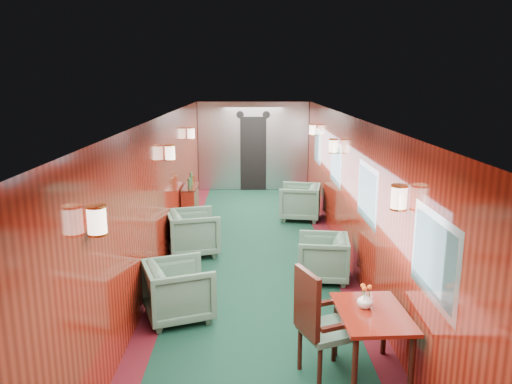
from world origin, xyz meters
TOP-DOWN VIEW (x-y plane):
  - room at (0.00, 0.00)m, footprint 12.00×12.10m
  - bulkhead at (0.00, 5.91)m, footprint 2.98×0.17m
  - windows_right at (1.49, 0.25)m, footprint 0.02×8.60m
  - wall_sconces at (0.00, 0.57)m, footprint 2.97×7.97m
  - dining_table at (1.11, -3.03)m, footprint 0.71×0.98m
  - side_chair at (0.57, -3.05)m, footprint 0.66×0.68m
  - credenza at (-1.34, 2.51)m, footprint 0.29×0.91m
  - flower_vase at (1.05, -2.95)m, footprint 0.20×0.20m
  - armchair_left_near at (-1.00, -1.71)m, footprint 1.03×1.02m
  - armchair_left_far at (-1.08, 0.67)m, footprint 1.03×1.02m
  - armchair_right_near at (0.99, -0.50)m, footprint 0.85×0.83m
  - armchair_right_far at (0.98, 2.86)m, footprint 0.98×0.96m

SIDE VIEW (x-z plane):
  - armchair_right_near at x=0.99m, z-range 0.00..0.69m
  - armchair_left_near at x=-1.00m, z-range 0.00..0.74m
  - armchair_right_far at x=0.98m, z-range 0.00..0.77m
  - armchair_left_far at x=-1.08m, z-range 0.00..0.77m
  - credenza at x=-1.34m, z-range -0.13..0.96m
  - dining_table at x=1.11m, z-range 0.24..0.96m
  - side_chair at x=0.57m, z-range 0.05..1.22m
  - flower_vase at x=1.05m, z-range 0.72..0.88m
  - bulkhead at x=0.00m, z-range -0.01..2.38m
  - windows_right at x=1.49m, z-range 1.05..1.85m
  - room at x=0.00m, z-range 0.43..2.83m
  - wall_sconces at x=0.00m, z-range 1.66..1.91m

